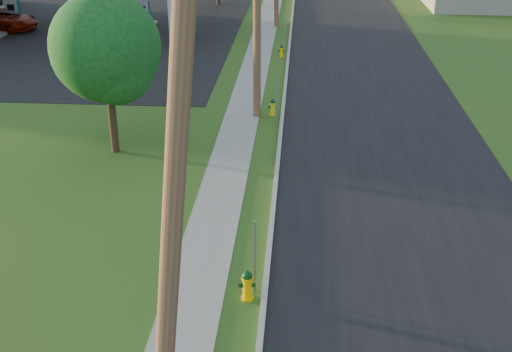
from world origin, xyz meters
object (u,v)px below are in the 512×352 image
at_px(fuel_pump_se, 143,17).
at_px(car_red, 2,20).
at_px(utility_pole_near, 172,226).
at_px(hydrant_far, 281,51).
at_px(hydrant_mid, 273,107).
at_px(fuel_pump_sw, 14,15).
at_px(hydrant_near, 247,285).
at_px(fuel_pump_ne, 128,30).
at_px(tree_verge, 108,52).

relative_size(fuel_pump_se, car_red, 0.65).
xyz_separation_m(utility_pole_near, hydrant_far, (0.70, 27.99, -4.46)).
xyz_separation_m(hydrant_mid, car_red, (-18.84, 15.50, 0.32)).
bearing_deg(utility_pole_near, fuel_pump_sw, 117.09).
height_order(fuel_pump_sw, hydrant_near, fuel_pump_sw).
distance_m(fuel_pump_se, hydrant_far, 11.89).
xyz_separation_m(utility_pole_near, car_red, (-18.17, 33.66, -4.12)).
bearing_deg(hydrant_near, fuel_pump_se, 107.64).
relative_size(utility_pole_near, fuel_pump_sw, 2.96).
xyz_separation_m(utility_pole_near, fuel_pump_ne, (-8.90, 31.00, -4.08)).
bearing_deg(fuel_pump_se, tree_verge, -79.50).
bearing_deg(utility_pole_near, fuel_pump_se, 104.27).
distance_m(tree_verge, hydrant_far, 15.76).
relative_size(tree_verge, hydrant_mid, 7.90).
height_order(utility_pole_near, fuel_pump_sw, utility_pole_near).
bearing_deg(hydrant_mid, hydrant_near, -89.92).
bearing_deg(hydrant_far, hydrant_near, -90.04).
xyz_separation_m(fuel_pump_sw, hydrant_near, (18.58, -30.14, -0.32)).
bearing_deg(tree_verge, utility_pole_near, -70.12).
bearing_deg(fuel_pump_se, fuel_pump_sw, 180.00).
relative_size(fuel_pump_sw, car_red, 0.65).
height_order(fuel_pump_ne, hydrant_near, fuel_pump_ne).
bearing_deg(fuel_pump_sw, tree_verge, -58.71).
bearing_deg(tree_verge, fuel_pump_sw, 121.29).
xyz_separation_m(utility_pole_near, hydrant_mid, (0.67, 18.17, -4.44)).
relative_size(utility_pole_near, fuel_pump_ne, 2.96).
bearing_deg(hydrant_near, tree_verge, 122.56).
distance_m(fuel_pump_se, hydrant_mid, 19.37).
relative_size(fuel_pump_sw, hydrant_near, 3.88).
distance_m(fuel_pump_ne, hydrant_far, 10.07).
relative_size(fuel_pump_se, hydrant_near, 3.88).
bearing_deg(hydrant_far, fuel_pump_se, 143.85).
relative_size(fuel_pump_ne, car_red, 0.65).
height_order(fuel_pump_se, car_red, fuel_pump_se).
bearing_deg(tree_verge, fuel_pump_se, 100.50).
bearing_deg(utility_pole_near, hydrant_far, 88.57).
distance_m(fuel_pump_ne, car_red, 9.65).
bearing_deg(fuel_pump_sw, car_red, -101.51).
height_order(fuel_pump_ne, fuel_pump_sw, same).
bearing_deg(hydrant_far, tree_verge, -111.57).
bearing_deg(hydrant_far, car_red, 163.26).
xyz_separation_m(tree_verge, hydrant_near, (5.64, -8.83, -3.41)).
relative_size(hydrant_near, hydrant_far, 1.17).
xyz_separation_m(fuel_pump_sw, car_red, (-0.27, -1.34, -0.04)).
bearing_deg(car_red, tree_verge, -133.26).
bearing_deg(tree_verge, car_red, 123.50).
distance_m(fuel_pump_ne, tree_verge, 18.02).
relative_size(fuel_pump_ne, tree_verge, 0.54).
distance_m(fuel_pump_sw, car_red, 1.36).
relative_size(hydrant_near, hydrant_mid, 1.10).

